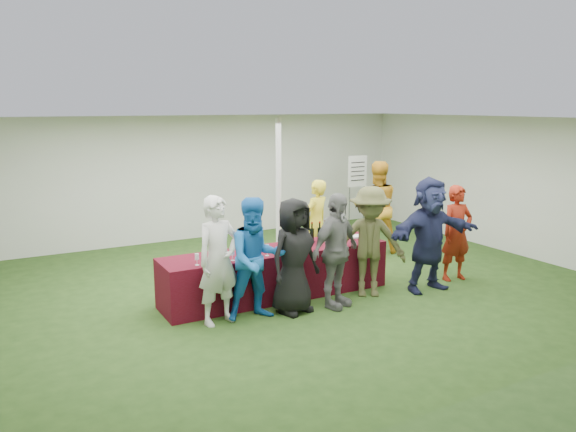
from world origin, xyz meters
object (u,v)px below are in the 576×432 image
serving_table (277,273)px  customer_2 (294,256)px  staff_back (376,207)px  customer_3 (336,251)px  customer_0 (218,260)px  customer_6 (457,233)px  dump_bucket (368,235)px  staff_pourer (316,223)px  customer_4 (370,242)px  customer_5 (429,234)px  wine_list_sign (357,177)px  customer_1 (256,259)px

serving_table → customer_2: size_ratio=2.17×
staff_back → customer_3: 3.28m
customer_0 → customer_6: bearing=-14.7°
customer_3 → serving_table: bearing=103.0°
dump_bucket → customer_2: bearing=-163.6°
serving_table → staff_pourer: size_ratio=2.26×
staff_back → customer_6: staff_back is taller
staff_pourer → customer_6: bearing=109.4°
serving_table → dump_bucket: bearing=-8.0°
customer_3 → customer_6: (2.51, 0.13, -0.04)m
customer_4 → customer_6: size_ratio=1.06×
customer_4 → customer_5: customer_5 is taller
dump_bucket → staff_pourer: size_ratio=0.15×
serving_table → staff_back: (2.96, 1.38, 0.54)m
wine_list_sign → customer_4: bearing=-122.9°
wine_list_sign → staff_back: bearing=-111.9°
customer_6 → serving_table: bearing=172.8°
dump_bucket → customer_5: customer_5 is taller
customer_5 → customer_1: bearing=176.6°
customer_1 → customer_6: 3.72m
customer_4 → serving_table: bearing=-178.4°
staff_pourer → customer_1: 2.81m
wine_list_sign → customer_6: wine_list_sign is taller
serving_table → dump_bucket: (1.56, -0.22, 0.46)m
staff_back → customer_4: size_ratio=1.07×
serving_table → wine_list_sign: (3.57, 2.90, 0.94)m
customer_2 → customer_0: bearing=159.3°
customer_4 → customer_5: size_ratio=0.94×
dump_bucket → serving_table: bearing=172.0°
customer_2 → staff_pourer: bearing=36.9°
serving_table → staff_back: staff_back is taller
staff_pourer → customer_4: size_ratio=0.93×
customer_0 → serving_table: bearing=13.0°
customer_2 → staff_back: bearing=20.2°
staff_back → customer_2: (-3.05, -2.09, -0.09)m
customer_3 → customer_5: 1.72m
customer_3 → customer_5: customer_5 is taller
staff_pourer → customer_1: customer_1 is taller
customer_5 → customer_6: (0.80, 0.20, -0.11)m
customer_3 → customer_5: (1.71, -0.07, 0.07)m
customer_0 → customer_5: size_ratio=0.96×
customer_1 → staff_back: bearing=35.3°
wine_list_sign → customer_0: wine_list_sign is taller
customer_0 → customer_4: bearing=-14.9°
dump_bucket → staff_back: size_ratio=0.13×
staff_back → customer_0: bearing=44.9°
customer_1 → customer_5: (2.92, -0.21, 0.06)m
customer_0 → customer_2: 1.09m
staff_back → customer_5: staff_back is taller
serving_table → staff_pourer: staff_pourer is taller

